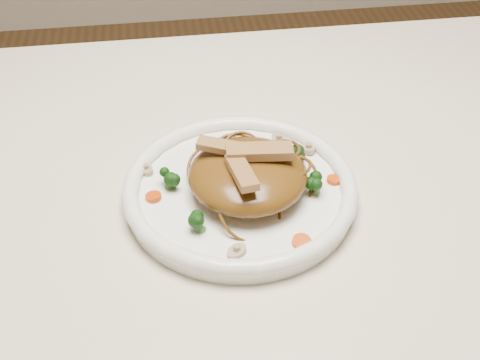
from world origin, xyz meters
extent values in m
cube|color=beige|center=(0.00, 0.00, 0.73)|extent=(1.20, 0.80, 0.04)
cylinder|color=brown|center=(0.54, 0.34, 0.35)|extent=(0.06, 0.06, 0.71)
cylinder|color=white|center=(-0.01, -0.02, 0.76)|extent=(0.31, 0.31, 0.02)
ellipsoid|color=#583610|center=(0.00, -0.03, 0.79)|extent=(0.17, 0.17, 0.04)
cube|color=#AA7D50|center=(0.01, -0.02, 0.82)|extent=(0.08, 0.03, 0.01)
cube|color=#AA7D50|center=(-0.03, -0.01, 0.82)|extent=(0.06, 0.04, 0.01)
cube|color=#AA7D50|center=(-0.01, -0.06, 0.82)|extent=(0.03, 0.07, 0.01)
cylinder|color=#D33F07|center=(0.06, 0.04, 0.77)|extent=(0.02, 0.02, 0.00)
cylinder|color=#D33F07|center=(-0.11, -0.02, 0.77)|extent=(0.02, 0.02, 0.00)
cylinder|color=#D33F07|center=(0.11, -0.02, 0.77)|extent=(0.02, 0.02, 0.00)
cylinder|color=#D33F07|center=(-0.03, 0.06, 0.77)|extent=(0.02, 0.02, 0.00)
cylinder|color=#D33F07|center=(0.04, -0.12, 0.77)|extent=(0.02, 0.02, 0.00)
cylinder|color=#BFA88F|center=(-0.03, -0.12, 0.77)|extent=(0.03, 0.03, 0.01)
cylinder|color=#BFA88F|center=(0.09, 0.04, 0.77)|extent=(0.03, 0.03, 0.01)
cylinder|color=#BFA88F|center=(-0.12, 0.03, 0.77)|extent=(0.03, 0.03, 0.01)
cylinder|color=#BFA88F|center=(0.05, 0.06, 0.77)|extent=(0.03, 0.03, 0.01)
camera|label=1|loc=(-0.09, -0.58, 1.26)|focal=47.64mm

